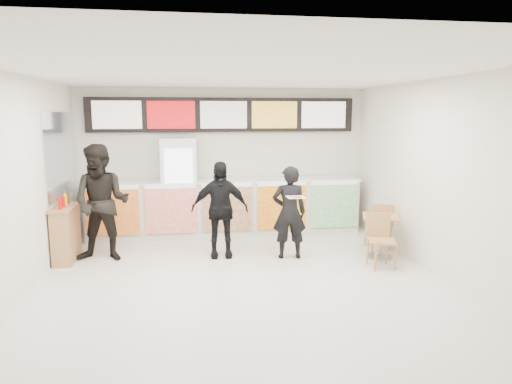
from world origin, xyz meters
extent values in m
plane|color=beige|center=(0.00, 0.00, 0.00)|extent=(7.00, 7.00, 0.00)
plane|color=white|center=(0.00, 0.00, 3.00)|extent=(7.00, 7.00, 0.00)
plane|color=silver|center=(0.00, 3.50, 1.50)|extent=(6.00, 0.00, 6.00)
plane|color=silver|center=(-3.00, 0.00, 1.50)|extent=(0.00, 7.00, 7.00)
plane|color=silver|center=(3.00, 0.00, 1.50)|extent=(0.00, 7.00, 7.00)
cube|color=silver|center=(0.00, 3.10, 0.55)|extent=(5.50, 0.70, 1.10)
cube|color=silver|center=(0.00, 3.10, 1.12)|extent=(5.56, 0.76, 0.04)
cube|color=red|center=(-2.20, 2.72, 0.61)|extent=(0.99, 0.02, 0.90)
cube|color=#DA3068|center=(-1.10, 2.72, 0.61)|extent=(0.99, 0.02, 0.90)
cube|color=brown|center=(0.00, 2.72, 0.61)|extent=(0.99, 0.02, 0.90)
cube|color=yellow|center=(1.10, 2.72, 0.61)|extent=(0.99, 0.02, 0.90)
cube|color=green|center=(2.20, 2.72, 0.61)|extent=(0.99, 0.02, 0.90)
cube|color=black|center=(0.00, 3.42, 2.45)|extent=(5.50, 0.12, 0.70)
cube|color=white|center=(-2.12, 3.35, 2.45)|extent=(0.95, 0.02, 0.55)
cube|color=red|center=(-1.06, 3.35, 2.45)|extent=(0.95, 0.02, 0.55)
cube|color=silver|center=(0.00, 3.35, 2.45)|extent=(0.95, 0.02, 0.55)
cube|color=gold|center=(1.06, 3.35, 2.45)|extent=(0.95, 0.02, 0.55)
cube|color=white|center=(2.12, 3.35, 2.45)|extent=(0.95, 0.02, 0.55)
cube|color=white|center=(-0.93, 3.12, 1.00)|extent=(0.70, 0.65, 2.00)
cube|color=white|center=(-0.93, 2.78, 1.05)|extent=(0.54, 0.02, 1.50)
cylinder|color=#167D19|center=(-1.14, 2.82, 0.45)|extent=(0.07, 0.07, 0.22)
cylinder|color=#FF9F15|center=(-1.00, 2.82, 0.45)|extent=(0.07, 0.07, 0.22)
cylinder|color=#B31114|center=(-0.86, 2.82, 0.45)|extent=(0.07, 0.07, 0.22)
cylinder|color=blue|center=(-0.72, 2.82, 0.45)|extent=(0.07, 0.07, 0.22)
cylinder|color=#FF9F15|center=(-1.14, 2.82, 0.83)|extent=(0.07, 0.07, 0.22)
cylinder|color=#B31114|center=(-1.00, 2.82, 0.83)|extent=(0.07, 0.07, 0.22)
cylinder|color=blue|center=(-0.86, 2.82, 0.83)|extent=(0.07, 0.07, 0.22)
cylinder|color=#167D19|center=(-0.72, 2.82, 0.83)|extent=(0.07, 0.07, 0.22)
cylinder|color=#B31114|center=(-1.14, 2.82, 1.21)|extent=(0.07, 0.07, 0.22)
cylinder|color=blue|center=(-1.00, 2.82, 1.21)|extent=(0.07, 0.07, 0.22)
cylinder|color=#167D19|center=(-0.86, 2.82, 1.21)|extent=(0.07, 0.07, 0.22)
cylinder|color=#FF9F15|center=(-0.72, 2.82, 1.21)|extent=(0.07, 0.07, 0.22)
cylinder|color=blue|center=(-1.14, 2.82, 1.59)|extent=(0.07, 0.07, 0.22)
cylinder|color=#167D19|center=(-1.00, 2.82, 1.59)|extent=(0.07, 0.07, 0.22)
cylinder|color=#FF9F15|center=(-0.86, 2.82, 1.59)|extent=(0.07, 0.07, 0.22)
cylinder|color=#B31114|center=(-0.72, 2.82, 1.59)|extent=(0.07, 0.07, 0.22)
cube|color=#B2B7BF|center=(-2.99, 2.45, 1.75)|extent=(0.01, 2.00, 1.50)
imported|color=black|center=(0.94, 1.34, 0.80)|extent=(0.61, 0.43, 1.60)
imported|color=black|center=(-2.20, 1.70, 0.99)|extent=(1.08, 0.91, 1.98)
imported|color=black|center=(-0.23, 1.60, 0.84)|extent=(1.00, 0.44, 1.68)
cube|color=beige|center=(0.94, 0.89, 1.15)|extent=(0.28, 0.28, 0.01)
cone|color=#CC7233|center=(0.94, 0.89, 1.16)|extent=(0.36, 0.36, 0.02)
cube|color=#AA7E4E|center=(2.50, 1.12, 0.72)|extent=(0.76, 0.76, 0.04)
cylinder|color=gray|center=(2.50, 1.12, 0.35)|extent=(0.08, 0.08, 0.71)
cylinder|color=gray|center=(2.50, 1.12, 0.01)|extent=(0.43, 0.43, 0.03)
cube|color=#AA7E4E|center=(2.31, 0.61, 0.44)|extent=(0.53, 0.53, 0.04)
cube|color=#AA7E4E|center=(2.31, 0.80, 0.67)|extent=(0.38, 0.16, 0.41)
cube|color=#AA7E4E|center=(2.69, 1.63, 0.44)|extent=(0.53, 0.53, 0.04)
cube|color=#AA7E4E|center=(2.69, 1.44, 0.67)|extent=(0.38, 0.16, 0.41)
cube|color=#AA7E4E|center=(-2.82, 1.74, 0.45)|extent=(0.30, 0.80, 0.90)
cube|color=#AA7E4E|center=(-2.82, 1.74, 0.92)|extent=(0.34, 0.84, 0.04)
cylinder|color=red|center=(-2.82, 1.52, 1.03)|extent=(0.06, 0.06, 0.18)
cylinder|color=red|center=(-2.82, 1.69, 1.03)|extent=(0.06, 0.06, 0.18)
cylinder|color=yellow|center=(-2.82, 1.86, 1.03)|extent=(0.06, 0.06, 0.18)
cylinder|color=brown|center=(-2.82, 2.02, 1.03)|extent=(0.06, 0.06, 0.18)
camera|label=1|loc=(-0.76, -6.12, 2.46)|focal=32.00mm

